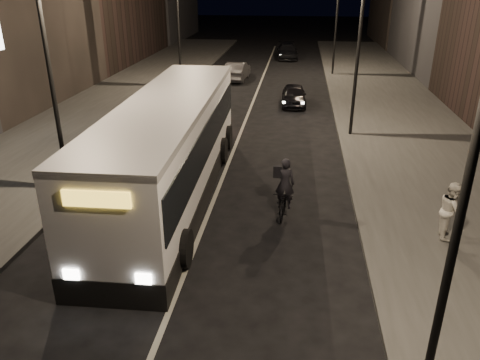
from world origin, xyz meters
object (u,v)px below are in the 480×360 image
(streetlight_right_far, at_px, (334,6))
(cyclist_on_bicycle, at_px, (284,196))
(streetlight_right_mid, at_px, (355,26))
(pedestrian_woman, at_px, (451,210))
(streetlight_left_far, at_px, (181,10))
(car_far, at_px, (287,51))
(streetlight_left_near, at_px, (53,46))
(city_bus, at_px, (171,144))
(streetlight_right_near, at_px, (460,130))
(car_near, at_px, (294,95))
(car_mid, at_px, (237,71))

(streetlight_right_far, distance_m, cyclist_on_bicycle, 25.51)
(streetlight_right_mid, distance_m, pedestrian_woman, 11.14)
(cyclist_on_bicycle, bearing_deg, pedestrian_woman, -8.57)
(streetlight_left_far, relative_size, car_far, 1.69)
(car_far, bearing_deg, streetlight_left_near, -106.89)
(pedestrian_woman, relative_size, car_far, 0.37)
(streetlight_left_far, bearing_deg, streetlight_left_near, -90.00)
(city_bus, relative_size, pedestrian_woman, 7.51)
(streetlight_right_near, xyz_separation_m, streetlight_right_mid, (0.00, 16.00, 0.00))
(cyclist_on_bicycle, relative_size, car_near, 0.58)
(streetlight_left_near, relative_size, car_mid, 1.91)
(pedestrian_woman, bearing_deg, streetlight_right_mid, 20.30)
(streetlight_right_far, xyz_separation_m, car_far, (-3.69, 8.20, -4.66))
(streetlight_right_near, height_order, car_mid, streetlight_right_near)
(streetlight_right_mid, bearing_deg, streetlight_right_far, 90.00)
(streetlight_right_far, bearing_deg, streetlight_right_near, -90.00)
(car_mid, bearing_deg, streetlight_left_far, 47.46)
(streetlight_left_far, relative_size, pedestrian_woman, 4.53)
(streetlight_right_far, bearing_deg, streetlight_right_mid, -90.00)
(car_near, relative_size, car_mid, 0.87)
(streetlight_right_mid, relative_size, car_mid, 1.91)
(car_mid, relative_size, car_far, 0.88)
(streetlight_left_near, xyz_separation_m, cyclist_on_bicycle, (7.91, -0.93, -4.65))
(streetlight_right_near, bearing_deg, streetlight_right_far, 90.00)
(streetlight_left_near, height_order, pedestrian_woman, streetlight_left_near)
(streetlight_left_far, distance_m, pedestrian_woman, 24.22)
(city_bus, bearing_deg, streetlight_left_far, 100.55)
(streetlight_right_near, bearing_deg, streetlight_right_mid, 90.00)
(pedestrian_woman, relative_size, car_mid, 0.42)
(pedestrian_woman, height_order, car_mid, pedestrian_woman)
(city_bus, bearing_deg, streetlight_left_near, -176.79)
(streetlight_right_near, xyz_separation_m, car_far, (-3.69, 40.20, -4.66))
(car_near, xyz_separation_m, car_far, (-0.98, 18.15, 0.07))
(streetlight_right_near, height_order, pedestrian_woman, streetlight_right_near)
(streetlight_right_near, xyz_separation_m, streetlight_left_far, (-10.66, 26.00, 0.00))
(cyclist_on_bicycle, bearing_deg, streetlight_right_far, 87.38)
(city_bus, distance_m, cyclist_on_bicycle, 4.53)
(streetlight_right_far, relative_size, car_far, 1.69)
(streetlight_left_near, distance_m, car_mid, 22.07)
(city_bus, bearing_deg, cyclist_on_bicycle, -17.70)
(cyclist_on_bicycle, distance_m, car_far, 33.14)
(cyclist_on_bicycle, xyz_separation_m, car_near, (0.05, 14.98, -0.08))
(streetlight_right_far, bearing_deg, cyclist_on_bicycle, -96.30)
(streetlight_left_near, bearing_deg, streetlight_right_near, -36.88)
(car_near, height_order, car_mid, car_mid)
(car_far, bearing_deg, streetlight_right_near, -89.43)
(streetlight_left_far, relative_size, city_bus, 0.60)
(city_bus, bearing_deg, car_near, 71.56)
(pedestrian_woman, relative_size, car_near, 0.48)
(streetlight_right_mid, bearing_deg, city_bus, -131.99)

